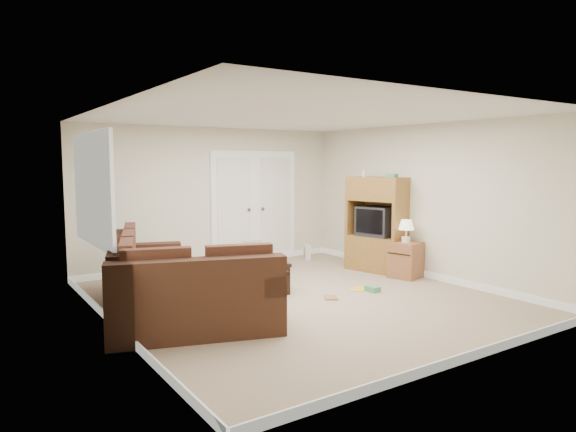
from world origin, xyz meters
TOP-DOWN VIEW (x-y plane):
  - floor at (0.00, 0.00)m, footprint 5.50×5.50m
  - ceiling at (0.00, 0.00)m, footprint 5.00×5.50m
  - wall_left at (-2.50, 0.00)m, footprint 0.02×5.50m
  - wall_right at (2.50, 0.00)m, footprint 0.02×5.50m
  - wall_back at (0.00, 2.75)m, footprint 5.00×0.02m
  - wall_front at (0.00, -2.75)m, footprint 5.00×0.02m
  - baseboards at (0.00, 0.00)m, footprint 5.00×5.50m
  - french_doors at (0.85, 2.71)m, footprint 1.80×0.05m
  - window_left at (-2.46, 1.00)m, footprint 0.05×1.92m
  - sectional_sofa at (-1.80, 0.25)m, footprint 2.09×3.29m
  - coffee_table at (-0.17, 0.83)m, footprint 0.70×1.17m
  - tv_armoire at (2.20, 0.79)m, footprint 0.78×1.12m
  - side_cabinet at (2.20, 0.13)m, footprint 0.56×0.56m
  - space_heater at (1.74, 2.24)m, footprint 0.14×0.13m
  - floor_magazine at (1.06, -0.04)m, footprint 0.36×0.32m
  - floor_greenbox at (1.12, -0.26)m, footprint 0.16×0.21m
  - floor_book at (0.31, -0.17)m, footprint 0.28×0.30m

SIDE VIEW (x-z plane):
  - floor at x=0.00m, z-range 0.00..0.00m
  - floor_magazine at x=1.06m, z-range 0.00..0.01m
  - floor_book at x=0.31m, z-range 0.00..0.02m
  - floor_greenbox at x=1.12m, z-range 0.00..0.08m
  - baseboards at x=0.00m, z-range 0.00..0.10m
  - space_heater at x=1.74m, z-range 0.00..0.30m
  - coffee_table at x=-0.17m, z-range -0.13..0.62m
  - side_cabinet at x=2.20m, z-range -0.13..0.82m
  - sectional_sofa at x=-1.80m, z-range -0.10..0.79m
  - tv_armoire at x=2.20m, z-range -0.05..1.70m
  - french_doors at x=0.85m, z-range -0.03..2.10m
  - wall_left at x=-2.50m, z-range 0.00..2.50m
  - wall_right at x=2.50m, z-range 0.00..2.50m
  - wall_back at x=0.00m, z-range 0.00..2.50m
  - wall_front at x=0.00m, z-range 0.00..2.50m
  - window_left at x=-2.46m, z-range 0.84..2.26m
  - ceiling at x=0.00m, z-range 2.49..2.51m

